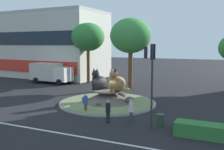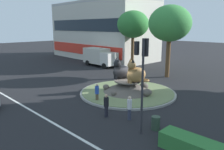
{
  "view_description": "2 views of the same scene",
  "coord_description": "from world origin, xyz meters",
  "px_view_note": "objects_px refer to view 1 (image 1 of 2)",
  "views": [
    {
      "loc": [
        10.64,
        -22.48,
        5.92
      ],
      "look_at": [
        -0.17,
        1.42,
        2.71
      ],
      "focal_mm": 41.18,
      "sensor_mm": 36.0,
      "label": 1
    },
    {
      "loc": [
        13.62,
        -16.11,
        6.58
      ],
      "look_at": [
        -1.36,
        -0.86,
        1.82
      ],
      "focal_mm": 35.1,
      "sensor_mm": 36.0,
      "label": 2
    }
  ],
  "objects_px": {
    "pedestrian_black_shirt": "(108,111)",
    "delivery_box_truck": "(51,72)",
    "traffic_light_mast": "(151,68)",
    "cat_statue_black": "(99,82)",
    "second_tree_near_tower": "(131,36)",
    "third_tree_left": "(88,37)",
    "litter_bin": "(160,120)",
    "shophouse_block": "(43,45)",
    "pedestrian_white_shirt": "(131,110)",
    "cat_statue_tabby": "(117,83)",
    "pedestrian_blue_shirt": "(86,103)"
  },
  "relations": [
    {
      "from": "cat_statue_black",
      "to": "second_tree_near_tower",
      "type": "relative_size",
      "value": 0.23
    },
    {
      "from": "cat_statue_tabby",
      "to": "pedestrian_black_shirt",
      "type": "xyz_separation_m",
      "value": [
        1.65,
        -5.45,
        -1.27
      ]
    },
    {
      "from": "cat_statue_black",
      "to": "traffic_light_mast",
      "type": "xyz_separation_m",
      "value": [
        7.02,
        -5.82,
        2.14
      ]
    },
    {
      "from": "traffic_light_mast",
      "to": "pedestrian_black_shirt",
      "type": "relative_size",
      "value": 3.38
    },
    {
      "from": "shophouse_block",
      "to": "delivery_box_truck",
      "type": "bearing_deg",
      "value": -42.5
    },
    {
      "from": "second_tree_near_tower",
      "to": "pedestrian_white_shirt",
      "type": "bearing_deg",
      "value": -69.43
    },
    {
      "from": "cat_statue_tabby",
      "to": "pedestrian_blue_shirt",
      "type": "height_order",
      "value": "cat_statue_tabby"
    },
    {
      "from": "shophouse_block",
      "to": "pedestrian_white_shirt",
      "type": "distance_m",
      "value": 32.52
    },
    {
      "from": "cat_statue_black",
      "to": "pedestrian_black_shirt",
      "type": "height_order",
      "value": "cat_statue_black"
    },
    {
      "from": "cat_statue_tabby",
      "to": "traffic_light_mast",
      "type": "distance_m",
      "value": 7.79
    },
    {
      "from": "third_tree_left",
      "to": "litter_bin",
      "type": "height_order",
      "value": "third_tree_left"
    },
    {
      "from": "shophouse_block",
      "to": "third_tree_left",
      "type": "relative_size",
      "value": 2.63
    },
    {
      "from": "shophouse_block",
      "to": "second_tree_near_tower",
      "type": "relative_size",
      "value": 2.55
    },
    {
      "from": "cat_statue_black",
      "to": "traffic_light_mast",
      "type": "relative_size",
      "value": 0.37
    },
    {
      "from": "shophouse_block",
      "to": "litter_bin",
      "type": "height_order",
      "value": "shophouse_block"
    },
    {
      "from": "pedestrian_black_shirt",
      "to": "pedestrian_white_shirt",
      "type": "relative_size",
      "value": 0.98
    },
    {
      "from": "pedestrian_black_shirt",
      "to": "pedestrian_blue_shirt",
      "type": "bearing_deg",
      "value": 31.71
    },
    {
      "from": "cat_statue_black",
      "to": "litter_bin",
      "type": "bearing_deg",
      "value": 72.9
    },
    {
      "from": "pedestrian_white_shirt",
      "to": "cat_statue_tabby",
      "type": "bearing_deg",
      "value": -136.83
    },
    {
      "from": "cat_statue_black",
      "to": "delivery_box_truck",
      "type": "bearing_deg",
      "value": -108.32
    },
    {
      "from": "pedestrian_blue_shirt",
      "to": "cat_statue_tabby",
      "type": "bearing_deg",
      "value": 97.24
    },
    {
      "from": "pedestrian_black_shirt",
      "to": "traffic_light_mast",
      "type": "bearing_deg",
      "value": -121.5
    },
    {
      "from": "delivery_box_truck",
      "to": "third_tree_left",
      "type": "bearing_deg",
      "value": 26.2
    },
    {
      "from": "cat_statue_black",
      "to": "litter_bin",
      "type": "xyz_separation_m",
      "value": [
        7.47,
        -4.84,
        -1.69
      ]
    },
    {
      "from": "traffic_light_mast",
      "to": "second_tree_near_tower",
      "type": "xyz_separation_m",
      "value": [
        -7.02,
        15.0,
        2.62
      ]
    },
    {
      "from": "pedestrian_black_shirt",
      "to": "delivery_box_truck",
      "type": "height_order",
      "value": "delivery_box_truck"
    },
    {
      "from": "third_tree_left",
      "to": "litter_bin",
      "type": "relative_size",
      "value": 9.98
    },
    {
      "from": "second_tree_near_tower",
      "to": "litter_bin",
      "type": "relative_size",
      "value": 10.27
    },
    {
      "from": "pedestrian_black_shirt",
      "to": "third_tree_left",
      "type": "bearing_deg",
      "value": 5.5
    },
    {
      "from": "traffic_light_mast",
      "to": "cat_statue_black",
      "type": "bearing_deg",
      "value": 42.03
    },
    {
      "from": "pedestrian_black_shirt",
      "to": "delivery_box_truck",
      "type": "distance_m",
      "value": 21.46
    },
    {
      "from": "second_tree_near_tower",
      "to": "third_tree_left",
      "type": "xyz_separation_m",
      "value": [
        -7.29,
        1.62,
        -0.05
      ]
    },
    {
      "from": "cat_statue_black",
      "to": "second_tree_near_tower",
      "type": "height_order",
      "value": "second_tree_near_tower"
    },
    {
      "from": "litter_bin",
      "to": "cat_statue_black",
      "type": "bearing_deg",
      "value": 147.09
    },
    {
      "from": "delivery_box_truck",
      "to": "litter_bin",
      "type": "bearing_deg",
      "value": -31.75
    },
    {
      "from": "pedestrian_black_shirt",
      "to": "shophouse_block",
      "type": "bearing_deg",
      "value": 19.3
    },
    {
      "from": "cat_statue_tabby",
      "to": "traffic_light_mast",
      "type": "height_order",
      "value": "traffic_light_mast"
    },
    {
      "from": "pedestrian_white_shirt",
      "to": "litter_bin",
      "type": "xyz_separation_m",
      "value": [
        2.21,
        0.01,
        -0.5
      ]
    },
    {
      "from": "third_tree_left",
      "to": "shophouse_block",
      "type": "bearing_deg",
      "value": 158.56
    },
    {
      "from": "cat_statue_tabby",
      "to": "pedestrian_white_shirt",
      "type": "xyz_separation_m",
      "value": [
        3.2,
        -4.66,
        -1.24
      ]
    },
    {
      "from": "pedestrian_blue_shirt",
      "to": "pedestrian_black_shirt",
      "type": "bearing_deg",
      "value": -4.26
    },
    {
      "from": "third_tree_left",
      "to": "pedestrian_black_shirt",
      "type": "xyz_separation_m",
      "value": [
        11.0,
        -16.43,
        -5.93
      ]
    },
    {
      "from": "shophouse_block",
      "to": "pedestrian_white_shirt",
      "type": "height_order",
      "value": "shophouse_block"
    },
    {
      "from": "second_tree_near_tower",
      "to": "pedestrian_blue_shirt",
      "type": "relative_size",
      "value": 5.49
    },
    {
      "from": "pedestrian_white_shirt",
      "to": "delivery_box_truck",
      "type": "xyz_separation_m",
      "value": [
        -17.73,
        13.3,
        0.67
      ]
    },
    {
      "from": "cat_statue_tabby",
      "to": "second_tree_near_tower",
      "type": "distance_m",
      "value": 10.68
    },
    {
      "from": "cat_statue_black",
      "to": "delivery_box_truck",
      "type": "xyz_separation_m",
      "value": [
        -12.47,
        8.45,
        -0.52
      ]
    },
    {
      "from": "pedestrian_blue_shirt",
      "to": "pedestrian_white_shirt",
      "type": "height_order",
      "value": "pedestrian_white_shirt"
    },
    {
      "from": "second_tree_near_tower",
      "to": "delivery_box_truck",
      "type": "xyz_separation_m",
      "value": [
        -12.47,
        -0.72,
        -5.29
      ]
    },
    {
      "from": "pedestrian_blue_shirt",
      "to": "litter_bin",
      "type": "bearing_deg",
      "value": 18.26
    }
  ]
}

